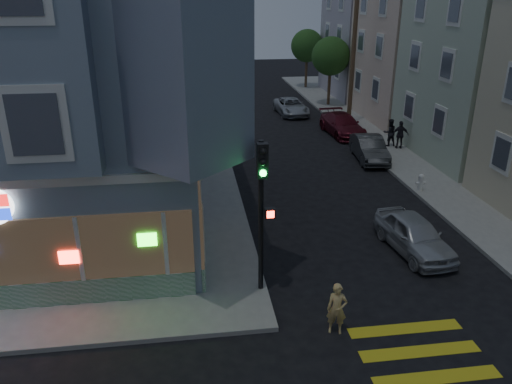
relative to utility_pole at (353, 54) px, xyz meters
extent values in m
cube|color=gray|center=(11.00, -1.00, -4.72)|extent=(24.00, 42.00, 0.15)
cube|color=slate|center=(-18.00, -13.00, 0.85)|extent=(14.00, 14.00, 11.00)
cube|color=silver|center=(-18.00, -13.00, -0.80)|extent=(14.30, 14.30, 0.25)
cube|color=#C4AD98|center=(7.50, 1.00, -0.15)|extent=(12.00, 8.60, 9.00)
cube|color=#9A93A2|center=(7.50, 10.00, 0.60)|extent=(12.00, 8.60, 10.50)
cylinder|color=#4C3826|center=(0.00, 0.00, -0.15)|extent=(0.30, 0.30, 9.00)
cylinder|color=#4C3826|center=(0.20, 6.00, -3.05)|extent=(0.24, 0.24, 3.20)
sphere|color=#1B4719|center=(0.20, 6.00, -0.85)|extent=(3.00, 3.00, 3.00)
cylinder|color=#4C3826|center=(0.20, 14.00, -3.05)|extent=(0.24, 0.24, 3.20)
sphere|color=#1B4719|center=(0.20, 14.00, -0.85)|extent=(3.00, 3.00, 3.00)
imported|color=#D6B66D|center=(-7.45, -22.20, -4.05)|extent=(0.62, 0.49, 1.49)
imported|color=black|center=(0.59, -5.87, -3.84)|extent=(0.82, 0.66, 1.61)
imported|color=black|center=(1.00, -6.45, -3.84)|extent=(1.00, 0.54, 1.62)
imported|color=#B9BCC2|center=(-3.40, -18.14, -4.14)|extent=(1.95, 4.00, 1.31)
imported|color=#343639|center=(-1.36, -7.89, -4.13)|extent=(1.79, 4.15, 1.33)
imported|color=maroon|center=(-1.30, -2.63, -4.12)|extent=(2.27, 4.80, 1.35)
imported|color=#AEB2B9|center=(-3.40, 3.45, -4.19)|extent=(2.24, 4.46, 1.21)
cylinder|color=black|center=(-9.20, -19.98, -2.27)|extent=(0.15, 0.15, 4.75)
cube|color=black|center=(-9.20, -20.19, -0.42)|extent=(0.31, 0.27, 1.00)
sphere|color=black|center=(-9.20, -20.34, -0.10)|extent=(0.19, 0.19, 0.19)
sphere|color=black|center=(-9.20, -20.34, -0.42)|extent=(0.19, 0.19, 0.19)
sphere|color=#19F23F|center=(-9.20, -20.34, -0.73)|extent=(0.19, 0.19, 0.19)
cube|color=black|center=(-8.96, -20.15, -2.03)|extent=(0.31, 0.19, 0.30)
cube|color=#FF2614|center=(-8.96, -20.26, -2.03)|extent=(0.21, 0.02, 0.21)
cylinder|color=white|center=(-0.70, -12.91, -4.34)|extent=(0.24, 0.24, 0.61)
sphere|color=white|center=(-0.70, -12.91, -3.99)|extent=(0.26, 0.26, 0.26)
cylinder|color=white|center=(-0.70, -12.91, -4.29)|extent=(0.46, 0.12, 0.12)
camera|label=1|loc=(-11.17, -33.08, 3.93)|focal=35.00mm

